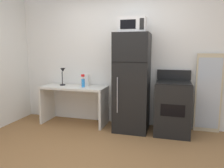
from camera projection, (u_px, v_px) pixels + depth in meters
ground_plane at (94, 163)px, 2.78m from camera, size 12.00×12.00×0.00m
wall_back_white at (123, 58)px, 4.20m from camera, size 5.00×0.10×2.60m
desk at (74, 97)px, 4.24m from camera, size 1.28×0.53×0.75m
desk_lamp at (63, 74)px, 4.29m from camera, size 0.14×0.12×0.35m
spray_bottle at (83, 82)px, 4.11m from camera, size 0.06×0.06×0.25m
paper_towel_roll at (87, 80)px, 4.24m from camera, size 0.11×0.11×0.24m
refrigerator at (132, 83)px, 3.84m from camera, size 0.60×0.63×1.75m
microwave at (133, 25)px, 3.67m from camera, size 0.46×0.35×0.26m
oven_range at (173, 108)px, 3.72m from camera, size 0.60×0.61×1.10m
leaning_mirror at (208, 93)px, 3.77m from camera, size 0.44×0.03×1.40m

